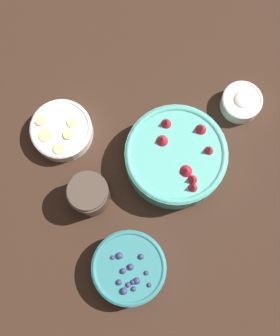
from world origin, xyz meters
TOP-DOWN VIEW (x-y plane):
  - ground_plane at (0.00, 0.00)m, footprint 4.00×4.00m
  - bowl_strawberries at (0.04, -0.12)m, footprint 0.23×0.23m
  - bowl_blueberries at (-0.21, -0.22)m, footprint 0.17×0.17m
  - bowl_bananas at (-0.09, 0.12)m, footprint 0.15×0.15m
  - bowl_cream at (0.26, -0.14)m, footprint 0.10×0.10m
  - jar_chocolate at (-0.16, -0.04)m, footprint 0.09×0.09m

SIDE VIEW (x-z plane):
  - ground_plane at x=0.00m, z-range 0.00..0.00m
  - bowl_bananas at x=-0.09m, z-range 0.00..0.05m
  - bowl_cream at x=0.26m, z-range 0.00..0.05m
  - bowl_blueberries at x=-0.21m, z-range 0.00..0.06m
  - jar_chocolate at x=-0.16m, z-range 0.00..0.08m
  - bowl_strawberries at x=0.04m, z-range 0.00..0.09m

